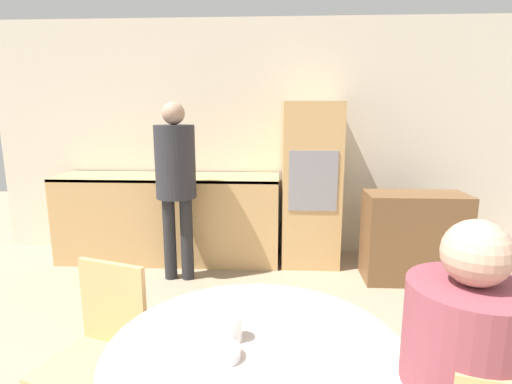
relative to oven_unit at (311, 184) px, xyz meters
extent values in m
cube|color=silver|center=(-0.52, 0.34, 0.44)|extent=(6.09, 0.05, 2.60)
cube|color=tan|center=(-1.53, -0.01, -0.39)|extent=(2.38, 0.60, 0.94)
cube|color=black|center=(-1.53, -0.01, 0.06)|extent=(2.38, 0.60, 0.03)
cube|color=tan|center=(0.00, 0.00, 0.00)|extent=(0.60, 0.58, 1.71)
cube|color=gray|center=(0.00, -0.29, 0.09)|extent=(0.48, 0.01, 0.60)
cube|color=brown|center=(0.96, -0.44, -0.43)|extent=(0.93, 0.45, 0.86)
cylinder|color=beige|center=(-0.42, -2.82, -0.14)|extent=(1.14, 1.14, 0.03)
cylinder|color=tan|center=(-1.32, -2.36, -0.64)|extent=(0.04, 0.04, 0.44)
cube|color=tan|center=(-1.22, -2.56, -0.41)|extent=(0.50, 0.50, 0.02)
cube|color=tan|center=(-1.16, -2.39, -0.18)|extent=(0.37, 0.15, 0.43)
cylinder|color=brown|center=(0.26, -2.98, -0.04)|extent=(0.39, 0.39, 0.52)
sphere|color=tan|center=(0.26, -2.98, 0.33)|extent=(0.21, 0.21, 0.21)
cylinder|color=#262628|center=(-1.39, -0.54, -0.45)|extent=(0.12, 0.12, 0.81)
cylinder|color=#262628|center=(-1.22, -0.54, -0.45)|extent=(0.12, 0.12, 0.81)
cylinder|color=#2D2D33|center=(-1.30, -0.54, 0.30)|extent=(0.37, 0.37, 0.68)
sphere|color=tan|center=(-1.30, -0.54, 0.74)|extent=(0.21, 0.21, 0.21)
cylinder|color=white|center=(-0.52, -2.77, -0.07)|extent=(0.08, 0.08, 0.10)
cylinder|color=silver|center=(-0.54, -2.89, -0.10)|extent=(0.13, 0.13, 0.04)
camera|label=1|loc=(-0.35, -4.18, 0.75)|focal=28.00mm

